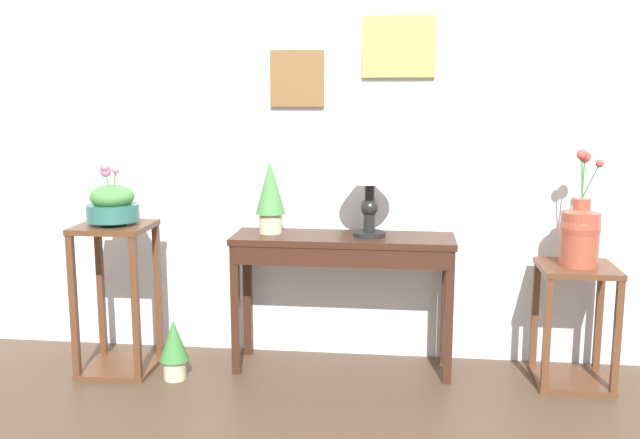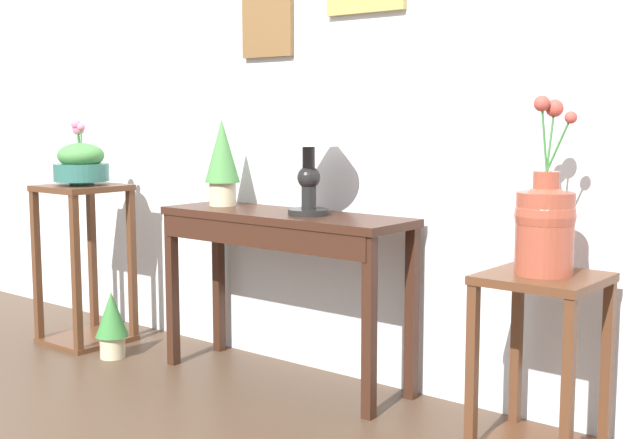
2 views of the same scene
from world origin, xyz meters
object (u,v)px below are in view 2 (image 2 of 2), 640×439
at_px(planter_bowl_wide_left, 81,163).
at_px(flower_vase_tall_right, 545,222).
at_px(pedestal_stand_left, 85,264).
at_px(console_table, 281,239).
at_px(potted_plant_floor, 112,322).
at_px(potted_plant_on_console, 222,159).
at_px(pedestal_stand_right, 540,366).
at_px(table_lamp, 309,130).

bearing_deg(planter_bowl_wide_left, flower_vase_tall_right, 2.65).
bearing_deg(pedestal_stand_left, planter_bowl_wide_left, 163.70).
relative_size(console_table, pedestal_stand_left, 1.46).
distance_m(pedestal_stand_left, potted_plant_floor, 0.43).
xyz_separation_m(console_table, potted_plant_on_console, (-0.41, 0.05, 0.34)).
distance_m(pedestal_stand_right, flower_vase_tall_right, 0.50).
height_order(console_table, pedestal_stand_left, pedestal_stand_left).
height_order(table_lamp, pedestal_stand_right, table_lamp).
xyz_separation_m(pedestal_stand_right, flower_vase_tall_right, (0.00, 0.00, 0.50)).
bearing_deg(potted_plant_floor, potted_plant_on_console, 31.68).
xyz_separation_m(console_table, pedestal_stand_right, (1.23, -0.03, -0.32)).
xyz_separation_m(console_table, potted_plant_floor, (-0.88, -0.25, -0.46)).
height_order(table_lamp, planter_bowl_wide_left, table_lamp).
height_order(console_table, flower_vase_tall_right, flower_vase_tall_right).
height_order(console_table, potted_plant_floor, console_table).
distance_m(table_lamp, potted_plant_floor, 1.41).
bearing_deg(pedestal_stand_left, potted_plant_floor, -15.91).
xyz_separation_m(table_lamp, pedestal_stand_left, (-1.37, -0.17, -0.71)).
bearing_deg(table_lamp, console_table, -170.94).
height_order(potted_plant_on_console, potted_plant_floor, potted_plant_on_console).
distance_m(pedestal_stand_left, pedestal_stand_right, 2.46).
distance_m(table_lamp, pedestal_stand_left, 1.55).
bearing_deg(table_lamp, potted_plant_floor, -165.33).
xyz_separation_m(console_table, flower_vase_tall_right, (1.23, -0.03, 0.18)).
relative_size(pedestal_stand_left, potted_plant_floor, 2.49).
bearing_deg(potted_plant_floor, pedestal_stand_left, 164.09).
bearing_deg(flower_vase_tall_right, potted_plant_floor, -174.26).
xyz_separation_m(planter_bowl_wide_left, pedestal_stand_right, (2.46, 0.11, -0.62)).
xyz_separation_m(table_lamp, potted_plant_on_console, (-0.55, 0.03, -0.14)).
bearing_deg(potted_plant_on_console, planter_bowl_wide_left, -166.59).
distance_m(console_table, planter_bowl_wide_left, 1.27).
bearing_deg(potted_plant_on_console, pedestal_stand_right, -2.90).
bearing_deg(potted_plant_floor, table_lamp, 14.67).
bearing_deg(table_lamp, pedestal_stand_left, -172.93).
xyz_separation_m(potted_plant_on_console, planter_bowl_wide_left, (-0.82, -0.20, -0.04)).
bearing_deg(potted_plant_floor, flower_vase_tall_right, 5.74).
distance_m(potted_plant_on_console, potted_plant_floor, 0.98).
distance_m(console_table, flower_vase_tall_right, 1.24).
distance_m(pedestal_stand_right, potted_plant_floor, 2.13).
relative_size(console_table, pedestal_stand_right, 1.88).
height_order(table_lamp, potted_plant_floor, table_lamp).
height_order(flower_vase_tall_right, potted_plant_floor, flower_vase_tall_right).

